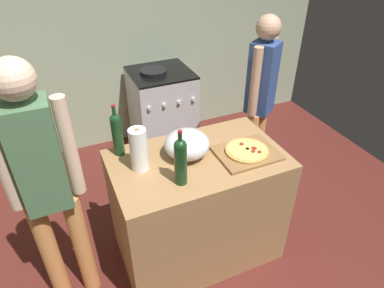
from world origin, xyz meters
The scene contains 12 objects.
ground_plane centered at (0.00, 1.29, -0.01)m, with size 4.66×3.18×0.02m, color #511E19.
kitchen_wall_rear centered at (0.00, 2.63, 1.30)m, with size 4.66×0.10×2.60m, color #99A889.
counter centered at (0.02, 0.76, 0.45)m, with size 1.15×0.70×0.90m, color #9E7247.
cutting_board centered at (0.34, 0.67, 0.91)m, with size 0.40×0.32×0.02m, color olive.
pizza centered at (0.34, 0.67, 0.93)m, with size 0.29×0.29×0.03m.
mixing_bowl centered at (-0.03, 0.82, 0.99)m, with size 0.30×0.30×0.18m.
paper_towel_roll centered at (-0.36, 0.81, 1.04)m, with size 0.11×0.11×0.29m.
wine_bottle_clear centered at (-0.17, 0.58, 1.06)m, with size 0.07×0.07×0.36m.
wine_bottle_dark centered at (-0.44, 1.02, 1.06)m, with size 0.07×0.07×0.37m.
stove centered at (0.27, 2.23, 0.46)m, with size 0.62×0.62×0.95m.
person_in_stripes centered at (-0.90, 0.76, 1.00)m, with size 0.40×0.21×1.72m.
person_in_red centered at (0.84, 1.30, 0.92)m, with size 0.31×0.27×1.61m.
Camera 1 is at (-0.74, -0.87, 2.23)m, focal length 31.93 mm.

